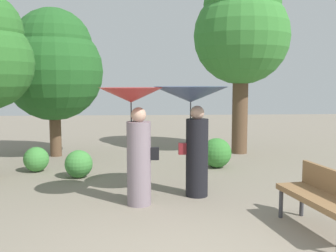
{
  "coord_description": "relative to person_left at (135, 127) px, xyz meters",
  "views": [
    {
      "loc": [
        -0.42,
        -3.97,
        1.99
      ],
      "look_at": [
        0.0,
        2.83,
        1.23
      ],
      "focal_mm": 42.29,
      "sensor_mm": 36.0,
      "label": 1
    }
  ],
  "objects": [
    {
      "name": "person_left",
      "position": [
        0.0,
        0.0,
        0.0
      ],
      "size": [
        1.02,
        1.02,
        1.9
      ],
      "rotation": [
        0.0,
        0.0,
        1.54
      ],
      "color": "gray",
      "rests_on": "ground"
    },
    {
      "name": "tree_near_left",
      "position": [
        -2.23,
        4.42,
        1.19
      ],
      "size": [
        2.61,
        2.61,
        3.93
      ],
      "color": "brown",
      "rests_on": "ground"
    },
    {
      "name": "bush_behind_bench",
      "position": [
        1.84,
        2.72,
        -0.94
      ],
      "size": [
        0.69,
        0.69,
        0.69
      ],
      "primitive_type": "sphere",
      "color": "#387F33",
      "rests_on": "ground"
    },
    {
      "name": "person_right",
      "position": [
        0.99,
        0.44,
        0.15
      ],
      "size": [
        1.29,
        1.29,
        1.91
      ],
      "rotation": [
        0.0,
        0.0,
        1.54
      ],
      "color": "black",
      "rests_on": "ground"
    },
    {
      "name": "park_bench",
      "position": [
        2.51,
        -1.38,
        -0.77
      ],
      "size": [
        0.72,
        1.56,
        0.83
      ],
      "rotation": [
        0.0,
        0.0,
        -1.41
      ],
      "color": "#38383D",
      "rests_on": "ground"
    },
    {
      "name": "bush_path_left",
      "position": [
        -1.22,
        1.92,
        -0.99
      ],
      "size": [
        0.58,
        0.58,
        0.58
      ],
      "primitive_type": "sphere",
      "color": "#428C3D",
      "rests_on": "ground"
    },
    {
      "name": "bush_path_right",
      "position": [
        -2.26,
        2.54,
        -1.01
      ],
      "size": [
        0.56,
        0.56,
        0.56
      ],
      "primitive_type": "sphere",
      "color": "#428C3D",
      "rests_on": "ground"
    },
    {
      "name": "tree_near_right",
      "position": [
        2.83,
        4.57,
        2.21
      ],
      "size": [
        2.63,
        2.63,
        5.16
      ],
      "color": "brown",
      "rests_on": "ground"
    }
  ]
}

